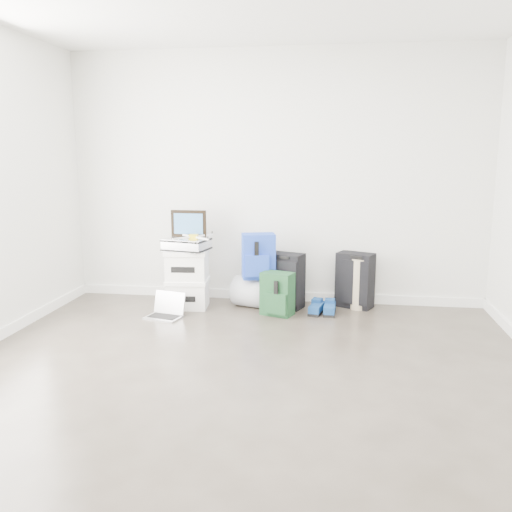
% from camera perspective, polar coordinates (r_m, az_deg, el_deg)
% --- Properties ---
extents(ground, '(5.00, 5.00, 0.00)m').
position_cam_1_polar(ground, '(3.76, -2.44, -14.75)').
color(ground, '#352E26').
rests_on(ground, ground).
extents(room_envelope, '(4.52, 5.02, 2.71)m').
position_cam_1_polar(room_envelope, '(3.41, -2.62, 12.47)').
color(room_envelope, silver).
rests_on(room_envelope, ground).
extents(boxes_stack, '(0.46, 0.39, 0.62)m').
position_cam_1_polar(boxes_stack, '(5.76, -7.23, -2.39)').
color(boxes_stack, white).
rests_on(boxes_stack, ground).
extents(briefcase, '(0.49, 0.40, 0.12)m').
position_cam_1_polar(briefcase, '(5.69, -7.32, 1.23)').
color(briefcase, '#B2B2B7').
rests_on(briefcase, boxes_stack).
extents(painting, '(0.38, 0.04, 0.28)m').
position_cam_1_polar(painting, '(5.75, -7.11, 3.40)').
color(painting, black).
rests_on(painting, briefcase).
extents(drone, '(0.41, 0.41, 0.05)m').
position_cam_1_polar(drone, '(5.63, -6.61, 2.03)').
color(drone, yellow).
rests_on(drone, briefcase).
extents(duffel_bag, '(0.61, 0.49, 0.33)m').
position_cam_1_polar(duffel_bag, '(5.74, 0.28, -3.87)').
color(duffel_bag, '#999BA1').
rests_on(duffel_bag, ground).
extents(blue_backpack, '(0.38, 0.32, 0.47)m').
position_cam_1_polar(blue_backpack, '(5.62, 0.24, -0.11)').
color(blue_backpack, '#1B37B1').
rests_on(blue_backpack, duffel_bag).
extents(large_suitcase, '(0.43, 0.35, 0.58)m').
position_cam_1_polar(large_suitcase, '(5.73, 3.09, -2.60)').
color(large_suitcase, black).
rests_on(large_suitcase, ground).
extents(green_backpack, '(0.36, 0.31, 0.44)m').
position_cam_1_polar(green_backpack, '(5.47, 2.24, -4.09)').
color(green_backpack, '#14371A').
rests_on(green_backpack, ground).
extents(carry_on, '(0.43, 0.37, 0.58)m').
position_cam_1_polar(carry_on, '(5.82, 10.39, -2.53)').
color(carry_on, black).
rests_on(carry_on, ground).
extents(shoes, '(0.28, 0.31, 0.10)m').
position_cam_1_polar(shoes, '(5.60, 7.08, -5.55)').
color(shoes, black).
rests_on(shoes, ground).
extents(rolled_rug, '(0.18, 0.18, 0.54)m').
position_cam_1_polar(rolled_rug, '(5.77, 10.80, -2.90)').
color(rolled_rug, tan).
rests_on(rolled_rug, ground).
extents(laptop, '(0.39, 0.32, 0.24)m').
position_cam_1_polar(laptop, '(5.53, -9.44, -5.74)').
color(laptop, silver).
rests_on(laptop, ground).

